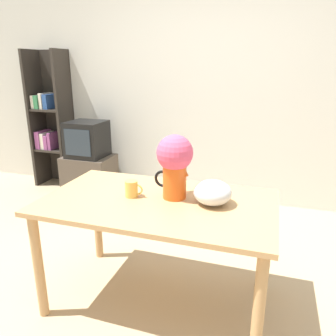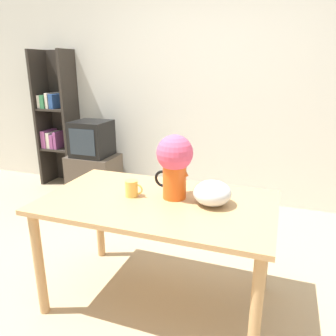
{
  "view_description": "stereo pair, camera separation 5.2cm",
  "coord_description": "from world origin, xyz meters",
  "views": [
    {
      "loc": [
        0.72,
        -1.75,
        1.51
      ],
      "look_at": [
        0.13,
        0.07,
        0.92
      ],
      "focal_mm": 35.0,
      "sensor_mm": 36.0,
      "label": 1
    },
    {
      "loc": [
        0.77,
        -1.73,
        1.51
      ],
      "look_at": [
        0.13,
        0.07,
        0.92
      ],
      "focal_mm": 35.0,
      "sensor_mm": 36.0,
      "label": 2
    }
  ],
  "objects": [
    {
      "name": "white_bowl",
      "position": [
        0.42,
        0.04,
        0.8
      ],
      "size": [
        0.23,
        0.23,
        0.15
      ],
      "color": "silver",
      "rests_on": "table"
    },
    {
      "name": "wall_back",
      "position": [
        0.0,
        1.92,
        1.3
      ],
      "size": [
        8.0,
        0.05,
        2.6
      ],
      "color": "silver",
      "rests_on": "ground_plane"
    },
    {
      "name": "tv_set",
      "position": [
        -1.32,
        1.48,
        0.71
      ],
      "size": [
        0.41,
        0.4,
        0.41
      ],
      "color": "black",
      "rests_on": "tv_stand"
    },
    {
      "name": "ground_plane",
      "position": [
        0.0,
        0.0,
        0.0
      ],
      "size": [
        12.0,
        12.0,
        0.0
      ],
      "primitive_type": "plane",
      "color": "tan"
    },
    {
      "name": "bookshelf",
      "position": [
        -2.0,
        1.76,
        0.84
      ],
      "size": [
        0.47,
        0.33,
        1.71
      ],
      "color": "#2D2823",
      "rests_on": "ground_plane"
    },
    {
      "name": "table",
      "position": [
        0.09,
        -0.01,
        0.63
      ],
      "size": [
        1.42,
        0.83,
        0.73
      ],
      "color": "tan",
      "rests_on": "ground_plane"
    },
    {
      "name": "flower_vase",
      "position": [
        0.17,
        0.07,
        0.96
      ],
      "size": [
        0.24,
        0.22,
        0.4
      ],
      "color": "#E05619",
      "rests_on": "table"
    },
    {
      "name": "coffee_mug",
      "position": [
        -0.09,
        0.0,
        0.78
      ],
      "size": [
        0.12,
        0.08,
        0.1
      ],
      "color": "gold",
      "rests_on": "table"
    },
    {
      "name": "tv_stand",
      "position": [
        -1.32,
        1.48,
        0.25
      ],
      "size": [
        0.56,
        0.43,
        0.5
      ],
      "color": "#4C4238",
      "rests_on": "ground_plane"
    }
  ]
}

